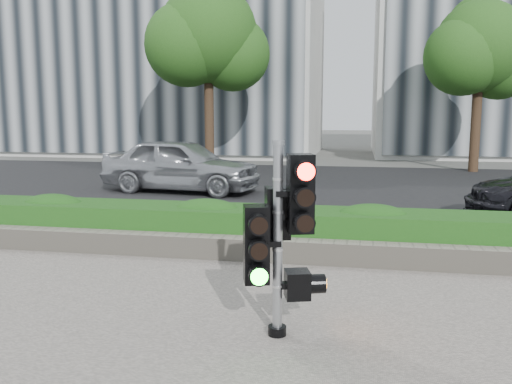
# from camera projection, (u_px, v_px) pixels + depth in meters

# --- Properties ---
(ground) EXTENTS (120.00, 120.00, 0.00)m
(ground) POSITION_uv_depth(u_px,v_px,m) (246.00, 306.00, 6.38)
(ground) COLOR #51514C
(ground) RESTS_ON ground
(road) EXTENTS (60.00, 13.00, 0.02)m
(road) POSITION_uv_depth(u_px,v_px,m) (315.00, 188.00, 16.10)
(road) COLOR black
(road) RESTS_ON ground
(curb) EXTENTS (60.00, 0.25, 0.12)m
(curb) POSITION_uv_depth(u_px,v_px,m) (283.00, 240.00, 9.44)
(curb) COLOR gray
(curb) RESTS_ON ground
(stone_wall) EXTENTS (12.00, 0.32, 0.34)m
(stone_wall) POSITION_uv_depth(u_px,v_px,m) (272.00, 250.00, 8.20)
(stone_wall) COLOR gray
(stone_wall) RESTS_ON sidewalk
(hedge) EXTENTS (12.00, 1.00, 0.68)m
(hedge) POSITION_uv_depth(u_px,v_px,m) (278.00, 230.00, 8.81)
(hedge) COLOR #347D26
(hedge) RESTS_ON sidewalk
(building_left) EXTENTS (16.00, 9.00, 15.00)m
(building_left) POSITION_uv_depth(u_px,v_px,m) (170.00, 14.00, 29.28)
(building_left) COLOR #B7B7B2
(building_left) RESTS_ON ground
(tree_left) EXTENTS (4.61, 4.03, 7.34)m
(tree_left) POSITION_uv_depth(u_px,v_px,m) (208.00, 38.00, 20.62)
(tree_left) COLOR black
(tree_left) RESTS_ON ground
(tree_right) EXTENTS (4.10, 3.58, 6.53)m
(tree_right) POSITION_uv_depth(u_px,v_px,m) (479.00, 50.00, 19.81)
(tree_right) COLOR black
(tree_right) RESTS_ON ground
(traffic_signal) EXTENTS (0.72, 0.61, 1.97)m
(traffic_signal) POSITION_uv_depth(u_px,v_px,m) (280.00, 229.00, 5.37)
(traffic_signal) COLOR black
(traffic_signal) RESTS_ON sidewalk
(car_silver) EXTENTS (4.65, 2.34, 1.52)m
(car_silver) POSITION_uv_depth(u_px,v_px,m) (181.00, 165.00, 15.26)
(car_silver) COLOR #A8AAAF
(car_silver) RESTS_ON road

